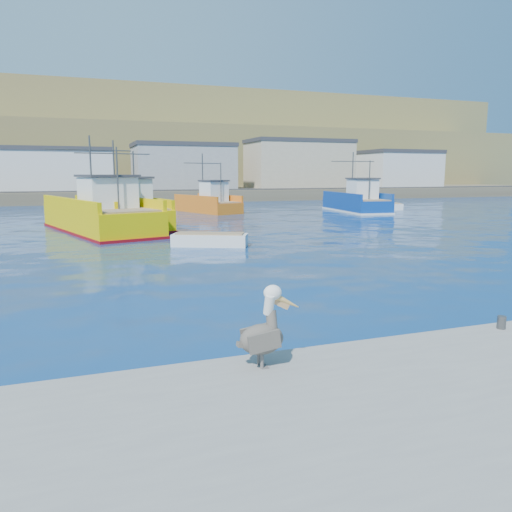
# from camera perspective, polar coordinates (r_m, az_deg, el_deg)

# --- Properties ---
(ground) EXTENTS (260.00, 260.00, 0.00)m
(ground) POSITION_cam_1_polar(r_m,az_deg,el_deg) (14.02, 7.09, -7.46)
(ground) COLOR navy
(ground) RESTS_ON ground
(dock_bollards) EXTENTS (36.20, 0.20, 0.30)m
(dock_bollards) POSITION_cam_1_polar(r_m,az_deg,el_deg) (11.39, 17.72, -8.43)
(dock_bollards) COLOR #4C4C4C
(dock_bollards) RESTS_ON dock
(far_shore) EXTENTS (200.00, 81.00, 24.00)m
(far_shore) POSITION_cam_1_polar(r_m,az_deg,el_deg) (121.41, -17.19, 11.34)
(far_shore) COLOR brown
(far_shore) RESTS_ON ground
(trawler_yellow_a) EXTENTS (7.92, 14.03, 6.77)m
(trawler_yellow_a) POSITION_cam_1_polar(r_m,az_deg,el_deg) (36.58, -17.34, 4.45)
(trawler_yellow_a) COLOR #DDBC01
(trawler_yellow_a) RESTS_ON ground
(trawler_yellow_b) EXTENTS (6.60, 12.80, 6.63)m
(trawler_yellow_b) POSITION_cam_1_polar(r_m,az_deg,el_deg) (39.26, -15.11, 4.77)
(trawler_yellow_b) COLOR #DDBC01
(trawler_yellow_b) RESTS_ON ground
(trawler_blue) EXTENTS (5.00, 10.77, 6.41)m
(trawler_blue) POSITION_cam_1_polar(r_m,az_deg,el_deg) (54.88, 11.44, 6.05)
(trawler_blue) COLOR navy
(trawler_blue) RESTS_ON ground
(boat_orange) EXTENTS (5.76, 9.10, 6.11)m
(boat_orange) POSITION_cam_1_polar(r_m,az_deg,el_deg) (52.85, -5.41, 6.12)
(boat_orange) COLOR orange
(boat_orange) RESTS_ON ground
(skiff_mid) EXTENTS (4.41, 3.11, 0.91)m
(skiff_mid) POSITION_cam_1_polar(r_m,az_deg,el_deg) (28.25, -5.28, 1.73)
(skiff_mid) COLOR silver
(skiff_mid) RESTS_ON ground
(skiff_far) EXTENTS (2.57, 4.53, 0.93)m
(skiff_far) POSITION_cam_1_polar(r_m,az_deg,el_deg) (59.45, 15.09, 5.48)
(skiff_far) COLOR silver
(skiff_far) RESTS_ON ground
(pelican) EXTENTS (1.25, 0.52, 1.54)m
(pelican) POSITION_cam_1_polar(r_m,az_deg,el_deg) (9.31, 0.92, -8.70)
(pelican) COLOR #595451
(pelican) RESTS_ON dock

